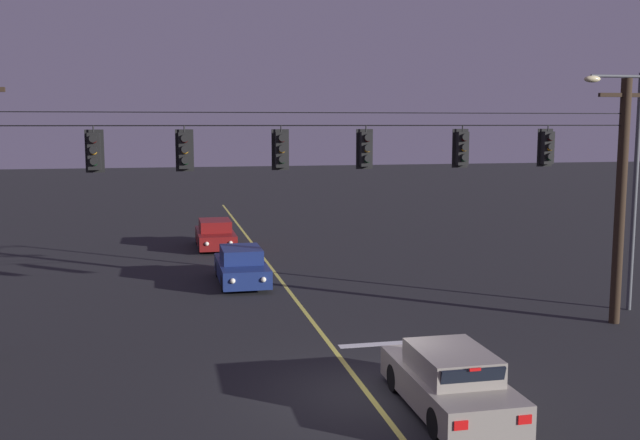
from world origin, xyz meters
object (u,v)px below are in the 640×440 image
traffic_light_rightmost (462,148)px  car_oncoming_trailing (215,235)px  traffic_light_right_inner (366,149)px  traffic_light_left_inner (185,150)px  car_waiting_near_lane (450,382)px  car_oncoming_lead (242,267)px  street_lamp_corner (628,169)px  traffic_light_far_right (548,148)px  traffic_light_centre (281,150)px  traffic_light_leftmost (94,151)px

traffic_light_rightmost → car_oncoming_trailing: 18.40m
traffic_light_rightmost → car_oncoming_trailing: bearing=109.5°
traffic_light_rightmost → traffic_light_right_inner: bearing=180.0°
traffic_light_left_inner → car_waiting_near_lane: size_ratio=0.28×
traffic_light_right_inner → car_oncoming_lead: 9.94m
car_oncoming_lead → street_lamp_corner: 14.33m
traffic_light_far_right → car_oncoming_trailing: bearing=117.3°
street_lamp_corner → traffic_light_right_inner: bearing=-171.5°
car_oncoming_trailing → traffic_light_rightmost: bearing=-70.5°
traffic_light_left_inner → traffic_light_centre: same height
traffic_light_leftmost → car_oncoming_lead: traffic_light_leftmost is taller
traffic_light_centre → traffic_light_far_right: bearing=0.0°
car_waiting_near_lane → car_oncoming_lead: (-3.02, 13.81, -0.00)m
traffic_light_rightmost → car_oncoming_lead: (-5.54, 8.27, -4.83)m
car_waiting_near_lane → street_lamp_corner: street_lamp_corner is taller
traffic_light_rightmost → traffic_light_centre: bearing=180.0°
traffic_light_centre → car_waiting_near_lane: size_ratio=0.28×
traffic_light_far_right → car_oncoming_trailing: size_ratio=0.28×
traffic_light_left_inner → traffic_light_centre: size_ratio=1.00×
traffic_light_centre → traffic_light_left_inner: bearing=180.0°
car_waiting_near_lane → car_oncoming_trailing: same height
traffic_light_right_inner → traffic_light_far_right: same height
traffic_light_far_right → traffic_light_leftmost: bearing=180.0°
traffic_light_left_inner → car_waiting_near_lane: bearing=-46.0°
traffic_light_rightmost → car_waiting_near_lane: bearing=-114.4°
car_oncoming_trailing → traffic_light_far_right: bearing=-62.7°
car_oncoming_lead → traffic_light_right_inner: bearing=-72.2°
traffic_light_left_inner → traffic_light_right_inner: size_ratio=1.00×
car_oncoming_trailing → car_oncoming_lead: bearing=-87.3°
traffic_light_centre → car_waiting_near_lane: traffic_light_centre is taller
traffic_light_left_inner → traffic_light_far_right: 10.56m
traffic_light_centre → car_waiting_near_lane: 7.85m
traffic_light_leftmost → traffic_light_right_inner: same height
traffic_light_right_inner → car_oncoming_trailing: (-3.06, 16.73, -4.83)m
traffic_light_rightmost → car_waiting_near_lane: 7.77m
traffic_light_left_inner → traffic_light_leftmost: bearing=180.0°
traffic_light_leftmost → car_oncoming_trailing: bearing=75.8°
street_lamp_corner → car_waiting_near_lane: bearing=-142.0°
traffic_light_right_inner → car_oncoming_lead: size_ratio=0.28×
car_oncoming_trailing → street_lamp_corner: 20.08m
traffic_light_leftmost → traffic_light_centre: same height
traffic_light_centre → car_oncoming_trailing: size_ratio=0.28×
traffic_light_left_inner → traffic_light_right_inner: same height
traffic_light_rightmost → traffic_light_far_right: 2.69m
traffic_light_centre → traffic_light_far_right: (7.97, 0.00, 0.00)m
car_oncoming_lead → car_oncoming_trailing: 8.48m
traffic_light_right_inner → car_waiting_near_lane: 7.36m
car_oncoming_trailing → traffic_light_centre: bearing=-87.7°
traffic_light_left_inner → car_oncoming_lead: bearing=74.2°
car_oncoming_trailing → traffic_light_leftmost: bearing=-104.2°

